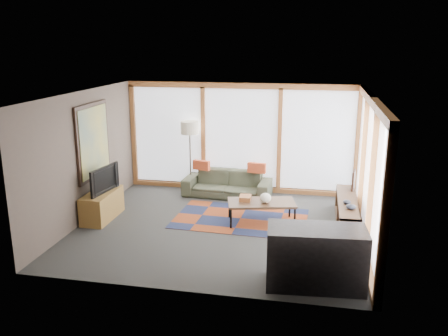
% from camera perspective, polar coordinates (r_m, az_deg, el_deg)
% --- Properties ---
extents(ground, '(5.50, 5.50, 0.00)m').
position_cam_1_polar(ground, '(9.35, -0.49, -7.15)').
color(ground, '#282826').
rests_on(ground, ground).
extents(room_envelope, '(5.52, 5.02, 2.62)m').
position_cam_1_polar(room_envelope, '(9.34, 3.17, 2.71)').
color(room_envelope, '#493E37').
rests_on(room_envelope, ground).
extents(rug, '(2.73, 1.81, 0.01)m').
position_cam_1_polar(rug, '(9.78, 2.01, -6.09)').
color(rug, maroon).
rests_on(rug, ground).
extents(sofa, '(2.07, 0.91, 0.59)m').
position_cam_1_polar(sofa, '(11.09, 0.40, -1.90)').
color(sofa, '#333727').
rests_on(sofa, ground).
extents(pillow_left, '(0.42, 0.21, 0.22)m').
position_cam_1_polar(pillow_left, '(11.15, -2.74, 0.35)').
color(pillow_left, '#B74423').
rests_on(pillow_left, sofa).
extents(pillow_right, '(0.44, 0.19, 0.23)m').
position_cam_1_polar(pillow_right, '(10.90, 3.96, 0.02)').
color(pillow_right, '#B74423').
rests_on(pillow_right, sofa).
extents(floor_lamp, '(0.43, 0.43, 1.72)m').
position_cam_1_polar(floor_lamp, '(11.32, -4.08, 1.35)').
color(floor_lamp, '#32281B').
rests_on(floor_lamp, ground).
extents(coffee_table, '(1.44, 0.95, 0.44)m').
position_cam_1_polar(coffee_table, '(9.53, 4.50, -5.33)').
color(coffee_table, '#361D15').
rests_on(coffee_table, ground).
extents(book_stack, '(0.24, 0.29, 0.09)m').
position_cam_1_polar(book_stack, '(9.52, 2.57, -3.62)').
color(book_stack, brown).
rests_on(book_stack, coffee_table).
extents(vase, '(0.25, 0.25, 0.20)m').
position_cam_1_polar(vase, '(9.38, 5.00, -3.62)').
color(vase, beige).
rests_on(vase, coffee_table).
extents(bookshelf, '(0.38, 2.11, 0.53)m').
position_cam_1_polar(bookshelf, '(9.66, 14.58, -5.24)').
color(bookshelf, '#361D15').
rests_on(bookshelf, ground).
extents(bowl_a, '(0.23, 0.23, 0.09)m').
position_cam_1_polar(bowl_a, '(9.07, 15.03, -4.53)').
color(bowl_a, black).
rests_on(bowl_a, bookshelf).
extents(bowl_b, '(0.17, 0.17, 0.08)m').
position_cam_1_polar(bowl_b, '(9.34, 14.56, -3.97)').
color(bowl_b, black).
rests_on(bowl_b, bookshelf).
extents(shelf_picture, '(0.10, 0.31, 0.41)m').
position_cam_1_polar(shelf_picture, '(10.21, 15.32, -1.43)').
color(shelf_picture, black).
rests_on(shelf_picture, bookshelf).
extents(tv_console, '(0.47, 1.13, 0.57)m').
position_cam_1_polar(tv_console, '(10.02, -14.45, -4.37)').
color(tv_console, brown).
rests_on(tv_console, ground).
extents(television, '(0.27, 0.94, 0.54)m').
position_cam_1_polar(television, '(9.86, -14.61, -1.31)').
color(television, black).
rests_on(television, tv_console).
extents(bar_counter, '(1.48, 0.79, 0.91)m').
position_cam_1_polar(bar_counter, '(7.22, 11.01, -10.51)').
color(bar_counter, black).
rests_on(bar_counter, ground).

